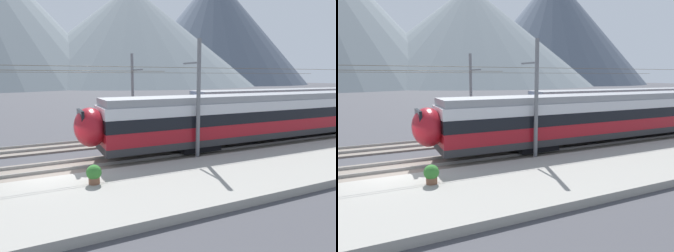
% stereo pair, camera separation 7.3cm
% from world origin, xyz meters
% --- Properties ---
extents(ground_plane, '(400.00, 400.00, 0.00)m').
position_xyz_m(ground_plane, '(0.00, 0.00, 0.00)').
color(ground_plane, '#424247').
extents(platform_slab, '(120.00, 6.08, 0.38)m').
position_xyz_m(platform_slab, '(0.00, -3.84, 0.19)').
color(platform_slab, gray).
rests_on(platform_slab, ground).
extents(track_near, '(120.00, 3.00, 0.28)m').
position_xyz_m(track_near, '(0.00, 1.44, 0.07)').
color(track_near, slate).
rests_on(track_near, ground).
extents(track_far, '(120.00, 3.00, 0.28)m').
position_xyz_m(track_far, '(0.00, 6.77, 0.07)').
color(track_far, slate).
rests_on(track_far, ground).
extents(train_near_platform, '(34.98, 2.95, 4.27)m').
position_xyz_m(train_near_platform, '(18.84, 1.44, 2.23)').
color(train_near_platform, '#2D2D30').
rests_on(train_near_platform, track_near).
extents(train_far_track, '(32.15, 2.89, 4.27)m').
position_xyz_m(train_far_track, '(26.93, 6.77, 2.23)').
color(train_far_track, '#2D2D30').
rests_on(train_far_track, track_far).
extents(catenary_mast_mid, '(38.20, 2.04, 7.31)m').
position_xyz_m(catenary_mast_mid, '(8.24, -0.18, 3.85)').
color(catenary_mast_mid, slate).
rests_on(catenary_mast_mid, ground).
extents(catenary_mast_far_side, '(38.20, 2.68, 7.07)m').
position_xyz_m(catenary_mast_far_side, '(7.24, 8.96, 3.75)').
color(catenary_mast_far_side, slate).
rests_on(catenary_mast_far_side, ground).
extents(potted_plant_platform_edge, '(0.69, 0.69, 0.87)m').
position_xyz_m(potted_plant_platform_edge, '(1.48, -2.63, 0.87)').
color(potted_plant_platform_edge, brown).
rests_on(potted_plant_platform_edge, platform_slab).
extents(mountain_central_peak, '(141.80, 141.80, 56.12)m').
position_xyz_m(mountain_central_peak, '(54.94, 153.91, 28.06)').
color(mountain_central_peak, slate).
rests_on(mountain_central_peak, ground).
extents(mountain_right_ridge, '(124.09, 124.09, 73.22)m').
position_xyz_m(mountain_right_ridge, '(116.67, 161.93, 36.61)').
color(mountain_right_ridge, '#515B6B').
rests_on(mountain_right_ridge, ground).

